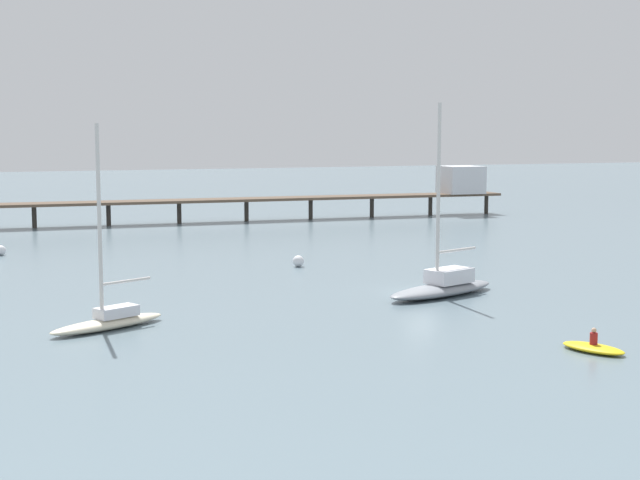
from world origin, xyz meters
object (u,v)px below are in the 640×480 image
object	(u,v)px
sailboat_gray	(443,284)
mooring_buoy_inner	(1,250)
dinghy_yellow	(593,347)
sailboat_cream	(109,316)
pier	(332,191)
mooring_buoy_mid	(298,261)

from	to	relation	value
sailboat_gray	mooring_buoy_inner	bearing A→B (deg)	129.19
dinghy_yellow	mooring_buoy_inner	xyz separation A→B (m)	(-23.82, 45.84, 0.22)
sailboat_cream	pier	bearing A→B (deg)	56.25
dinghy_yellow	mooring_buoy_mid	size ratio (longest dim) A/B	3.96
sailboat_cream	dinghy_yellow	distance (m)	24.25
sailboat_gray	mooring_buoy_inner	distance (m)	39.14
sailboat_gray	dinghy_yellow	xyz separation A→B (m)	(-0.92, -15.51, -0.52)
sailboat_gray	mooring_buoy_inner	xyz separation A→B (m)	(-24.73, 30.33, -0.30)
dinghy_yellow	mooring_buoy_mid	world-z (taller)	dinghy_yellow
pier	sailboat_cream	bearing A→B (deg)	-123.75
sailboat_cream	sailboat_gray	world-z (taller)	sailboat_gray
sailboat_gray	mooring_buoy_mid	distance (m)	15.48
dinghy_yellow	mooring_buoy_inner	world-z (taller)	dinghy_yellow
sailboat_cream	mooring_buoy_mid	world-z (taller)	sailboat_cream
sailboat_cream	dinghy_yellow	size ratio (longest dim) A/B	3.10
mooring_buoy_mid	mooring_buoy_inner	distance (m)	25.79
pier	mooring_buoy_mid	bearing A→B (deg)	-116.81
pier	mooring_buoy_inner	size ratio (longest dim) A/B	85.69
sailboat_cream	mooring_buoy_mid	bearing A→B (deg)	44.84
mooring_buoy_mid	mooring_buoy_inner	world-z (taller)	mooring_buoy_mid
pier	mooring_buoy_inner	xyz separation A→B (m)	(-38.37, -19.59, -2.89)
mooring_buoy_inner	sailboat_gray	bearing A→B (deg)	-50.81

